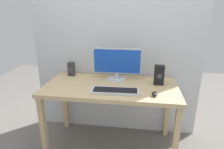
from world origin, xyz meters
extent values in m
plane|color=slate|center=(0.00, 0.00, 0.00)|extent=(6.00, 6.00, 0.00)
cube|color=silver|center=(0.00, 0.38, 1.50)|extent=(2.02, 0.04, 3.00)
cube|color=tan|center=(0.00, 0.00, 0.74)|extent=(1.39, 0.69, 0.04)
cube|color=tan|center=(-0.65, -0.30, 0.36)|extent=(0.05, 0.05, 0.72)
cube|color=tan|center=(0.65, -0.30, 0.36)|extent=(0.05, 0.05, 0.72)
cube|color=tan|center=(-0.65, 0.30, 0.36)|extent=(0.05, 0.05, 0.72)
cube|color=tan|center=(0.65, 0.30, 0.36)|extent=(0.05, 0.05, 0.72)
cylinder|color=silver|center=(0.04, 0.18, 0.77)|extent=(0.21, 0.21, 0.02)
cylinder|color=silver|center=(0.04, 0.18, 0.81)|extent=(0.04, 0.04, 0.07)
cube|color=silver|center=(0.04, 0.20, 0.97)|extent=(0.54, 0.02, 0.28)
cube|color=blue|center=(0.04, 0.18, 0.97)|extent=(0.51, 0.01, 0.26)
cube|color=silver|center=(0.07, -0.17, 0.77)|extent=(0.46, 0.17, 0.03)
cube|color=black|center=(0.07, -0.17, 0.78)|extent=(0.43, 0.14, 0.00)
ellipsoid|color=black|center=(0.44, -0.20, 0.78)|extent=(0.06, 0.10, 0.04)
cube|color=black|center=(0.50, 0.10, 0.86)|extent=(0.10, 0.07, 0.21)
cylinder|color=#3F3F44|center=(0.50, 0.06, 0.86)|extent=(0.05, 0.00, 0.05)
cube|color=#333338|center=(-0.51, 0.25, 0.84)|extent=(0.07, 0.07, 0.16)
cylinder|color=#3F3F44|center=(-0.51, 0.21, 0.84)|extent=(0.05, 0.00, 0.05)
camera|label=1|loc=(0.28, -1.86, 1.52)|focal=30.92mm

